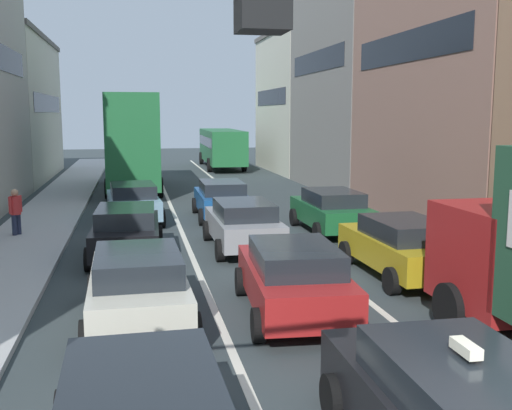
% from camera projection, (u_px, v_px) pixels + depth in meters
% --- Properties ---
extents(sidewalk_left, '(2.60, 64.00, 0.14)m').
position_uv_depth(sidewalk_left, '(45.00, 219.00, 23.45)').
color(sidewalk_left, '#B2B2B2').
rests_on(sidewalk_left, ground).
extents(lane_stripe_left, '(0.16, 60.00, 0.01)m').
position_uv_depth(lane_stripe_left, '(175.00, 217.00, 24.43)').
color(lane_stripe_left, silver).
rests_on(lane_stripe_left, ground).
extents(lane_stripe_right, '(0.16, 60.00, 0.01)m').
position_uv_depth(lane_stripe_right, '(258.00, 214.00, 25.10)').
color(lane_stripe_right, silver).
rests_on(lane_stripe_right, ground).
extents(building_row_right, '(7.20, 43.90, 12.76)m').
position_uv_depth(building_row_right, '(421.00, 81.00, 28.14)').
color(building_row_right, beige).
rests_on(building_row_right, ground).
extents(sedan_centre_lane_second, '(2.29, 4.41, 1.49)m').
position_uv_depth(sedan_centre_lane_second, '(294.00, 277.00, 12.38)').
color(sedan_centre_lane_second, '#A51E1E').
rests_on(sedan_centre_lane_second, ground).
extents(wagon_left_lane_second, '(2.13, 4.33, 1.49)m').
position_uv_depth(wagon_left_lane_second, '(138.00, 285.00, 11.79)').
color(wagon_left_lane_second, beige).
rests_on(wagon_left_lane_second, ground).
extents(hatchback_centre_lane_third, '(2.08, 4.31, 1.49)m').
position_uv_depth(hatchback_centre_lane_third, '(243.00, 223.00, 18.46)').
color(hatchback_centre_lane_third, gray).
rests_on(hatchback_centre_lane_third, ground).
extents(sedan_left_lane_third, '(2.17, 4.36, 1.49)m').
position_uv_depth(sedan_left_lane_third, '(127.00, 230.00, 17.36)').
color(sedan_left_lane_third, black).
rests_on(sedan_left_lane_third, ground).
extents(coupe_centre_lane_fourth, '(2.11, 4.33, 1.49)m').
position_uv_depth(coupe_centre_lane_fourth, '(222.00, 198.00, 23.95)').
color(coupe_centre_lane_fourth, '#194C8C').
rests_on(coupe_centre_lane_fourth, ground).
extents(sedan_left_lane_fourth, '(2.30, 4.41, 1.49)m').
position_uv_depth(sedan_left_lane_fourth, '(133.00, 201.00, 23.12)').
color(sedan_left_lane_fourth, '#759EB7').
rests_on(sedan_left_lane_fourth, ground).
extents(sedan_right_lane_behind_truck, '(2.12, 4.33, 1.49)m').
position_uv_depth(sedan_right_lane_behind_truck, '(402.00, 246.00, 15.34)').
color(sedan_right_lane_behind_truck, '#B29319').
rests_on(sedan_right_lane_behind_truck, ground).
extents(wagon_right_lane_far, '(2.08, 4.31, 1.49)m').
position_uv_depth(wagon_right_lane_far, '(331.00, 210.00, 21.09)').
color(wagon_right_lane_far, '#19592D').
rests_on(wagon_right_lane_far, ground).
extents(bus_mid_queue_primary, '(2.83, 10.51, 5.06)m').
position_uv_depth(bus_mid_queue_primary, '(133.00, 138.00, 32.49)').
color(bus_mid_queue_primary, '#1E6033').
rests_on(bus_mid_queue_primary, ground).
extents(bus_far_queue_secondary, '(3.01, 10.56, 2.90)m').
position_uv_depth(bus_far_queue_secondary, '(222.00, 145.00, 46.44)').
color(bus_far_queue_secondary, '#1E6033').
rests_on(bus_far_queue_secondary, ground).
extents(pedestrian_near_kerb, '(0.36, 0.46, 1.66)m').
position_uv_depth(pedestrian_near_kerb, '(16.00, 211.00, 19.97)').
color(pedestrian_near_kerb, '#262D47').
rests_on(pedestrian_near_kerb, ground).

